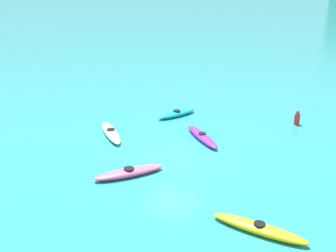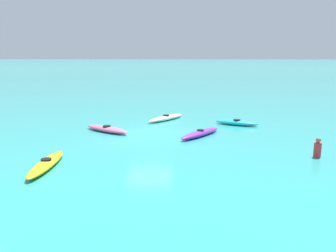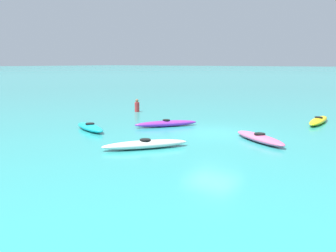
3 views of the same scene
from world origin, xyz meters
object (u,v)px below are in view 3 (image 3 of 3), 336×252
kayak_cyan (90,127)px  kayak_yellow (318,121)px  kayak_purple (166,123)px  kayak_pink (260,138)px  person_near_shore (137,106)px  kayak_white (145,144)px

kayak_cyan → kayak_yellow: size_ratio=0.81×
kayak_purple → kayak_pink: bearing=-97.4°
kayak_yellow → person_near_shore: person_near_shore is taller
kayak_white → person_near_shore: size_ratio=3.60×
kayak_pink → person_near_shore: 11.30m
kayak_purple → kayak_white: (-4.49, -2.23, 0.00)m
kayak_cyan → kayak_yellow: 12.41m
kayak_white → person_near_shore: person_near_shore is taller
kayak_pink → kayak_yellow: (6.44, -0.85, -0.00)m
kayak_pink → person_near_shore: (4.24, 10.47, 0.22)m
kayak_white → kayak_yellow: size_ratio=0.91×
kayak_purple → kayak_white: 5.01m
person_near_shore → kayak_pink: bearing=-112.1°
kayak_pink → person_near_shore: size_ratio=3.50×
kayak_cyan → kayak_pink: same height
kayak_purple → kayak_pink: same height
kayak_white → person_near_shore: bearing=42.2°
kayak_purple → kayak_yellow: (5.73, -6.28, 0.00)m
kayak_white → kayak_yellow: bearing=-21.6°
kayak_yellow → kayak_cyan: bearing=135.6°
kayak_purple → kayak_white: bearing=-153.5°
kayak_cyan → kayak_pink: bearing=-72.8°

